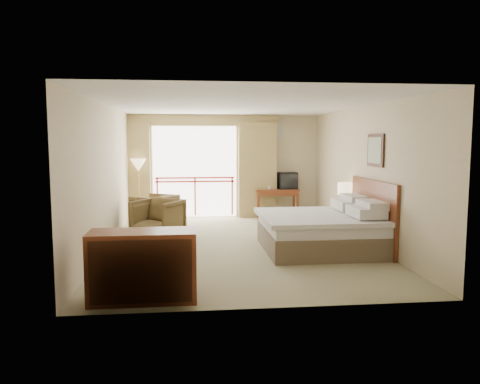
{
  "coord_description": "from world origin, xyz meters",
  "views": [
    {
      "loc": [
        -0.95,
        -8.92,
        2.03
      ],
      "look_at": [
        0.07,
        0.4,
        0.99
      ],
      "focal_mm": 35.0,
      "sensor_mm": 36.0,
      "label": 1
    }
  ],
  "objects": [
    {
      "name": "wall_left",
      "position": [
        -2.5,
        0.0,
        1.35
      ],
      "size": [
        0.0,
        7.0,
        7.0
      ],
      "primitive_type": "plane",
      "rotation": [
        1.57,
        0.0,
        1.57
      ],
      "color": "beige",
      "rests_on": "ground"
    },
    {
      "name": "coffee_maker",
      "position": [
        1.01,
        3.28,
        0.86
      ],
      "size": [
        0.14,
        0.14,
        0.24
      ],
      "primitive_type": "cylinder",
      "rotation": [
        0.0,
        0.0,
        -0.32
      ],
      "color": "black",
      "rests_on": "desk"
    },
    {
      "name": "bed",
      "position": [
        1.5,
        -0.6,
        0.38
      ],
      "size": [
        2.13,
        2.06,
        0.97
      ],
      "color": "brown",
      "rests_on": "floor"
    },
    {
      "name": "balcony_railing",
      "position": [
        -0.8,
        3.46,
        0.81
      ],
      "size": [
        2.09,
        0.03,
        1.02
      ],
      "color": "red",
      "rests_on": "wall_back"
    },
    {
      "name": "table_lamp",
      "position": [
        2.35,
        0.69,
        1.0
      ],
      "size": [
        0.3,
        0.3,
        0.53
      ],
      "rotation": [
        0.0,
        0.0,
        -0.21
      ],
      "color": "tan",
      "rests_on": "nightstand"
    },
    {
      "name": "curtain_left",
      "position": [
        -2.45,
        3.35,
        1.25
      ],
      "size": [
        1.0,
        0.26,
        2.5
      ],
      "primitive_type": "cube",
      "color": "#988150",
      "rests_on": "wall_back"
    },
    {
      "name": "valance",
      "position": [
        -0.8,
        3.38,
        2.55
      ],
      "size": [
        4.4,
        0.22,
        0.28
      ],
      "primitive_type": "cube",
      "color": "#988150",
      "rests_on": "wall_back"
    },
    {
      "name": "side_table",
      "position": [
        -1.81,
        1.6,
        0.36
      ],
      "size": [
        0.49,
        0.49,
        0.53
      ],
      "rotation": [
        0.0,
        0.0,
        0.36
      ],
      "color": "black",
      "rests_on": "floor"
    },
    {
      "name": "wall_back",
      "position": [
        0.0,
        3.5,
        1.35
      ],
      "size": [
        5.0,
        0.0,
        5.0
      ],
      "primitive_type": "plane",
      "rotation": [
        1.57,
        0.0,
        0.0
      ],
      "color": "beige",
      "rests_on": "ground"
    },
    {
      "name": "cup",
      "position": [
        1.16,
        3.23,
        0.79
      ],
      "size": [
        0.07,
        0.07,
        0.1
      ],
      "primitive_type": "cylinder",
      "rotation": [
        0.0,
        0.0,
        -0.07
      ],
      "color": "white",
      "rests_on": "desk"
    },
    {
      "name": "headboard",
      "position": [
        2.46,
        -0.6,
        0.65
      ],
      "size": [
        0.06,
        2.1,
        1.3
      ],
      "primitive_type": "cube",
      "color": "#5E2613",
      "rests_on": "wall_right"
    },
    {
      "name": "curtain_right",
      "position": [
        0.85,
        3.35,
        1.25
      ],
      "size": [
        1.0,
        0.26,
        2.5
      ],
      "primitive_type": "cube",
      "color": "#988150",
      "rests_on": "wall_back"
    },
    {
      "name": "desk",
      "position": [
        1.36,
        3.33,
        0.58
      ],
      "size": [
        1.14,
        0.55,
        0.75
      ],
      "rotation": [
        0.0,
        0.0,
        0.02
      ],
      "color": "#5E2613",
      "rests_on": "floor"
    },
    {
      "name": "balcony_door",
      "position": [
        -0.8,
        3.48,
        1.2
      ],
      "size": [
        2.4,
        0.0,
        2.4
      ],
      "primitive_type": "plane",
      "rotation": [
        1.57,
        0.0,
        0.0
      ],
      "color": "white",
      "rests_on": "wall_back"
    },
    {
      "name": "wall_right",
      "position": [
        2.5,
        0.0,
        1.35
      ],
      "size": [
        0.0,
        7.0,
        7.0
      ],
      "primitive_type": "plane",
      "rotation": [
        1.57,
        0.0,
        -1.57
      ],
      "color": "beige",
      "rests_on": "ground"
    },
    {
      "name": "armchair_near",
      "position": [
        -1.61,
        0.84,
        0.0
      ],
      "size": [
        1.2,
        1.21,
        0.81
      ],
      "primitive_type": "imported",
      "rotation": [
        0.0,
        0.0,
        -0.52
      ],
      "color": "#4D3C21",
      "rests_on": "floor"
    },
    {
      "name": "wastebasket",
      "position": [
        1.05,
        2.81,
        0.16
      ],
      "size": [
        0.3,
        0.3,
        0.33
      ],
      "primitive_type": "cylinder",
      "rotation": [
        0.0,
        0.0,
        -0.16
      ],
      "color": "black",
      "rests_on": "floor"
    },
    {
      "name": "armchair_far",
      "position": [
        -1.76,
        1.93,
        0.0
      ],
      "size": [
        1.19,
        1.18,
        0.79
      ],
      "primitive_type": "imported",
      "rotation": [
        0.0,
        0.0,
        -2.11
      ],
      "color": "#4D3C21",
      "rests_on": "floor"
    },
    {
      "name": "wall_front",
      "position": [
        0.0,
        -3.5,
        1.35
      ],
      "size": [
        5.0,
        0.0,
        5.0
      ],
      "primitive_type": "plane",
      "rotation": [
        -1.57,
        0.0,
        0.0
      ],
      "color": "beige",
      "rests_on": "ground"
    },
    {
      "name": "tv",
      "position": [
        1.66,
        3.28,
        0.96
      ],
      "size": [
        0.49,
        0.39,
        0.45
      ],
      "rotation": [
        0.0,
        0.0,
        -0.35
      ],
      "color": "black",
      "rests_on": "desk"
    },
    {
      "name": "floor_lamp",
      "position": [
        -2.23,
        3.1,
        1.35
      ],
      "size": [
        0.4,
        0.4,
        1.57
      ],
      "rotation": [
        0.0,
        0.0,
        0.13
      ],
      "color": "tan",
      "rests_on": "floor"
    },
    {
      "name": "book",
      "position": [
        -1.81,
        1.6,
        0.54
      ],
      "size": [
        0.26,
        0.3,
        0.02
      ],
      "primitive_type": "imported",
      "rotation": [
        0.0,
        0.0,
        0.37
      ],
      "color": "white",
      "rests_on": "side_table"
    },
    {
      "name": "ceiling",
      "position": [
        0.0,
        0.0,
        2.7
      ],
      "size": [
        7.0,
        7.0,
        0.0
      ],
      "primitive_type": "plane",
      "rotation": [
        3.14,
        0.0,
        0.0
      ],
      "color": "white",
      "rests_on": "wall_back"
    },
    {
      "name": "floor",
      "position": [
        0.0,
        0.0,
        0.0
      ],
      "size": [
        7.0,
        7.0,
        0.0
      ],
      "primitive_type": "plane",
      "color": "gray",
      "rests_on": "ground"
    },
    {
      "name": "framed_art",
      "position": [
        2.47,
        -0.6,
        1.85
      ],
      "size": [
        0.04,
        0.72,
        0.6
      ],
      "color": "black",
      "rests_on": "wall_right"
    },
    {
      "name": "phone",
      "position": [
        2.3,
        0.49,
        0.63
      ],
      "size": [
        0.23,
        0.2,
        0.09
      ],
      "primitive_type": "cube",
      "rotation": [
        0.0,
        0.0,
        -0.24
      ],
      "color": "black",
      "rests_on": "nightstand"
    },
    {
      "name": "nightstand",
      "position": [
        2.35,
        0.64,
        0.29
      ],
      "size": [
        0.44,
        0.52,
        0.58
      ],
      "primitive_type": "cube",
      "rotation": [
        0.0,
        0.0,
        -0.08
      ],
      "color": "#5E2613",
      "rests_on": "floor"
    },
    {
      "name": "hvac_vent",
      "position": [
        1.3,
        3.47,
        2.35
      ],
      "size": [
        0.5,
        0.04,
        0.5
      ],
      "primitive_type": "cube",
      "color": "silver",
      "rests_on": "wall_back"
    },
    {
      "name": "dresser",
      "position": [
        -1.54,
        -3.05,
        0.45
      ],
      "size": [
        1.34,
        0.57,
        0.9
      ],
      "rotation": [
        0.0,
        0.0,
        -0.0
      ],
      "color": "#5E2613",
      "rests_on": "floor"
    }
  ]
}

